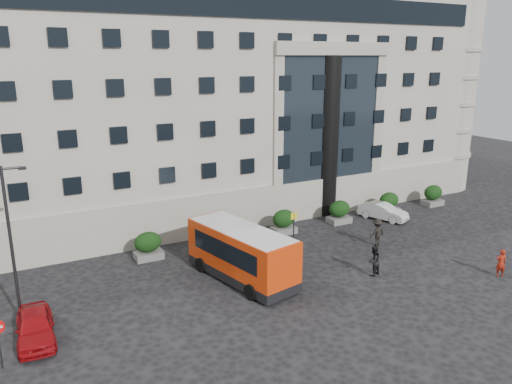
{
  "coord_description": "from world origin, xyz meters",
  "views": [
    {
      "loc": [
        -12.23,
        -22.54,
        12.91
      ],
      "look_at": [
        1.49,
        3.05,
        5.0
      ],
      "focal_mm": 35.0,
      "sensor_mm": 36.0,
      "label": 1
    }
  ],
  "objects_px": {
    "hedge_a": "(148,245)",
    "minibus": "(242,252)",
    "parked_car_a": "(35,327)",
    "hedge_f": "(433,195)",
    "hedge_b": "(221,233)",
    "hedge_c": "(284,222)",
    "parked_car_d": "(16,236)",
    "street_lamp": "(12,239)",
    "pedestrian_b": "(374,261)",
    "pedestrian_a": "(501,263)",
    "bus_stop_sign": "(294,224)",
    "pedestrian_c": "(377,232)",
    "hedge_e": "(389,203)",
    "white_taxi": "(383,211)",
    "hedge_d": "(339,212)"
  },
  "relations": [
    {
      "from": "street_lamp",
      "to": "pedestrian_b",
      "type": "distance_m",
      "value": 20.0
    },
    {
      "from": "white_taxi",
      "to": "minibus",
      "type": "bearing_deg",
      "value": 174.73
    },
    {
      "from": "hedge_a",
      "to": "bus_stop_sign",
      "type": "relative_size",
      "value": 0.73
    },
    {
      "from": "hedge_e",
      "to": "bus_stop_sign",
      "type": "xyz_separation_m",
      "value": [
        -11.3,
        -2.8,
        0.8
      ]
    },
    {
      "from": "hedge_d",
      "to": "street_lamp",
      "type": "height_order",
      "value": "street_lamp"
    },
    {
      "from": "minibus",
      "to": "hedge_b",
      "type": "bearing_deg",
      "value": 66.46
    },
    {
      "from": "hedge_c",
      "to": "hedge_b",
      "type": "bearing_deg",
      "value": 180.0
    },
    {
      "from": "hedge_b",
      "to": "parked_car_a",
      "type": "bearing_deg",
      "value": -150.77
    },
    {
      "from": "hedge_d",
      "to": "hedge_e",
      "type": "bearing_deg",
      "value": 0.0
    },
    {
      "from": "hedge_c",
      "to": "hedge_f",
      "type": "xyz_separation_m",
      "value": [
        15.6,
        0.0,
        0.0
      ]
    },
    {
      "from": "hedge_b",
      "to": "pedestrian_b",
      "type": "relative_size",
      "value": 0.98
    },
    {
      "from": "bus_stop_sign",
      "to": "hedge_c",
      "type": "bearing_deg",
      "value": 72.18
    },
    {
      "from": "hedge_d",
      "to": "hedge_b",
      "type": "bearing_deg",
      "value": 180.0
    },
    {
      "from": "minibus",
      "to": "pedestrian_c",
      "type": "relative_size",
      "value": 4.08
    },
    {
      "from": "street_lamp",
      "to": "parked_car_d",
      "type": "height_order",
      "value": "street_lamp"
    },
    {
      "from": "hedge_a",
      "to": "pedestrian_a",
      "type": "bearing_deg",
      "value": -35.29
    },
    {
      "from": "street_lamp",
      "to": "pedestrian_b",
      "type": "xyz_separation_m",
      "value": [
        19.25,
        -4.19,
        -3.43
      ]
    },
    {
      "from": "parked_car_a",
      "to": "white_taxi",
      "type": "bearing_deg",
      "value": 15.9
    },
    {
      "from": "hedge_a",
      "to": "hedge_f",
      "type": "relative_size",
      "value": 1.0
    },
    {
      "from": "pedestrian_c",
      "to": "hedge_d",
      "type": "bearing_deg",
      "value": -102.56
    },
    {
      "from": "minibus",
      "to": "pedestrian_c",
      "type": "height_order",
      "value": "minibus"
    },
    {
      "from": "hedge_e",
      "to": "pedestrian_a",
      "type": "distance_m",
      "value": 13.05
    },
    {
      "from": "pedestrian_a",
      "to": "bus_stop_sign",
      "type": "bearing_deg",
      "value": -25.61
    },
    {
      "from": "hedge_b",
      "to": "hedge_c",
      "type": "relative_size",
      "value": 1.0
    },
    {
      "from": "parked_car_a",
      "to": "hedge_f",
      "type": "bearing_deg",
      "value": 14.97
    },
    {
      "from": "pedestrian_a",
      "to": "pedestrian_c",
      "type": "distance_m",
      "value": 8.1
    },
    {
      "from": "bus_stop_sign",
      "to": "pedestrian_c",
      "type": "height_order",
      "value": "bus_stop_sign"
    },
    {
      "from": "parked_car_a",
      "to": "hedge_a",
      "type": "bearing_deg",
      "value": 46.45
    },
    {
      "from": "street_lamp",
      "to": "parked_car_d",
      "type": "xyz_separation_m",
      "value": [
        0.44,
        11.53,
        -3.68
      ]
    },
    {
      "from": "hedge_c",
      "to": "parked_car_d",
      "type": "bearing_deg",
      "value": 159.39
    },
    {
      "from": "bus_stop_sign",
      "to": "hedge_a",
      "type": "bearing_deg",
      "value": 163.58
    },
    {
      "from": "minibus",
      "to": "parked_car_d",
      "type": "height_order",
      "value": "minibus"
    },
    {
      "from": "hedge_b",
      "to": "parked_car_a",
      "type": "distance_m",
      "value": 14.55
    },
    {
      "from": "bus_stop_sign",
      "to": "pedestrian_b",
      "type": "distance_m",
      "value": 6.5
    },
    {
      "from": "hedge_a",
      "to": "minibus",
      "type": "height_order",
      "value": "minibus"
    },
    {
      "from": "hedge_c",
      "to": "hedge_d",
      "type": "height_order",
      "value": "same"
    },
    {
      "from": "hedge_e",
      "to": "minibus",
      "type": "xyz_separation_m",
      "value": [
        -16.76,
        -5.65,
        0.82
      ]
    },
    {
      "from": "parked_car_a",
      "to": "pedestrian_c",
      "type": "height_order",
      "value": "pedestrian_c"
    },
    {
      "from": "bus_stop_sign",
      "to": "minibus",
      "type": "relative_size",
      "value": 0.32
    },
    {
      "from": "street_lamp",
      "to": "pedestrian_b",
      "type": "height_order",
      "value": "street_lamp"
    },
    {
      "from": "pedestrian_a",
      "to": "pedestrian_b",
      "type": "distance_m",
      "value": 7.67
    },
    {
      "from": "hedge_c",
      "to": "pedestrian_a",
      "type": "height_order",
      "value": "hedge_c"
    },
    {
      "from": "hedge_b",
      "to": "pedestrian_c",
      "type": "height_order",
      "value": "pedestrian_c"
    },
    {
      "from": "hedge_e",
      "to": "hedge_b",
      "type": "bearing_deg",
      "value": 180.0
    },
    {
      "from": "hedge_f",
      "to": "street_lamp",
      "type": "xyz_separation_m",
      "value": [
        -33.94,
        -4.8,
        3.44
      ]
    },
    {
      "from": "hedge_b",
      "to": "hedge_e",
      "type": "xyz_separation_m",
      "value": [
        15.6,
        0.0,
        0.0
      ]
    },
    {
      "from": "hedge_b",
      "to": "minibus",
      "type": "distance_m",
      "value": 5.83
    },
    {
      "from": "hedge_d",
      "to": "hedge_e",
      "type": "xyz_separation_m",
      "value": [
        5.2,
        0.0,
        0.0
      ]
    },
    {
      "from": "hedge_b",
      "to": "parked_car_d",
      "type": "distance_m",
      "value": 14.38
    },
    {
      "from": "parked_car_d",
      "to": "pedestrian_b",
      "type": "xyz_separation_m",
      "value": [
        18.81,
        -15.72,
        0.25
      ]
    }
  ]
}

